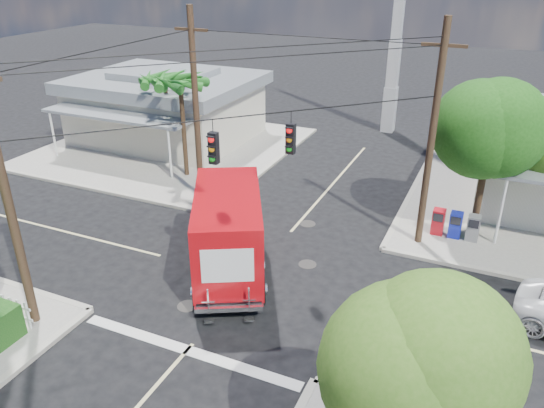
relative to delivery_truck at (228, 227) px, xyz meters
The scene contains 12 objects.
ground 2.10m from the delivery_truck, 26.86° to the right, with size 120.00×120.00×0.00m, color black.
sidewalk_nw 14.25m from the delivery_truck, 133.37° to the left, with size 14.12×14.12×0.14m.
road_markings 2.88m from the delivery_truck, 60.70° to the right, with size 32.00×32.00×0.01m.
building_nw 16.10m from the delivery_truck, 132.40° to the left, with size 10.80×10.20×4.30m.
radio_tower 19.89m from the delivery_truck, 85.13° to the left, with size 0.80×0.80×17.00m.
tree_ne_front 10.85m from the delivery_truck, 36.43° to the left, with size 4.21×4.14×6.66m.
tree_se 11.56m from the delivery_truck, 43.79° to the right, with size 3.67×3.54×5.62m.
palm_nw_front 9.98m from the delivery_truck, 132.54° to the left, with size 3.01×3.08×5.59m.
palm_nw_back 12.23m from the delivery_truck, 134.76° to the left, with size 3.01×3.08×5.19m.
utility_poles 3.22m from the delivery_truck, 112.84° to the left, with size 12.00×10.68×9.00m.
vending_boxes 9.54m from the delivery_truck, 36.26° to the left, with size 1.90×0.50×1.10m.
delivery_truck is the anchor object (origin of this frame).
Camera 1 is at (7.53, -14.78, 10.92)m, focal length 35.00 mm.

